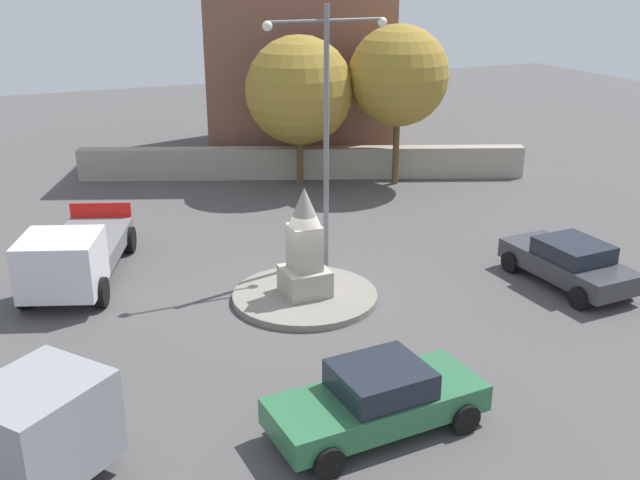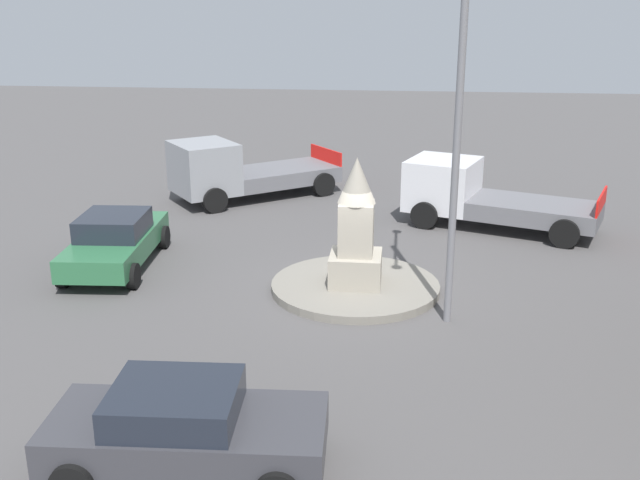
{
  "view_description": "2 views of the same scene",
  "coord_description": "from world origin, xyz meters",
  "views": [
    {
      "loc": [
        -7.13,
        -17.72,
        8.93
      ],
      "look_at": [
        0.5,
        0.08,
        1.68
      ],
      "focal_mm": 41.79,
      "sensor_mm": 36.0,
      "label": 1
    },
    {
      "loc": [
        16.94,
        0.99,
        6.85
      ],
      "look_at": [
        0.36,
        -0.82,
        1.38
      ],
      "focal_mm": 42.08,
      "sensor_mm": 36.0,
      "label": 2
    }
  ],
  "objects": [
    {
      "name": "car_green_approaching",
      "position": [
        -1.01,
        -6.37,
        0.73
      ],
      "size": [
        4.52,
        2.21,
        1.44
      ],
      "color": "#2D6B42",
      "rests_on": "ground"
    },
    {
      "name": "streetlamp",
      "position": [
        1.57,
        2.12,
        4.77
      ],
      "size": [
        3.8,
        0.28,
        7.85
      ],
      "color": "slate",
      "rests_on": "ground"
    },
    {
      "name": "ground_plane",
      "position": [
        0.0,
        0.0,
        0.0
      ],
      "size": [
        80.0,
        80.0,
        0.0
      ],
      "primitive_type": "plane",
      "color": "#4F4C4C"
    },
    {
      "name": "traffic_island",
      "position": [
        0.0,
        0.0,
        0.1
      ],
      "size": [
        4.09,
        4.09,
        0.19
      ],
      "primitive_type": "cylinder",
      "color": "gray",
      "rests_on": "ground"
    },
    {
      "name": "truck_grey_parked_left",
      "position": [
        -8.02,
        -4.64,
        1.01
      ],
      "size": [
        5.27,
        5.94,
        2.14
      ],
      "color": "gray",
      "rests_on": "ground"
    },
    {
      "name": "truck_white_parked_right",
      "position": [
        -5.82,
        3.44,
        0.96
      ],
      "size": [
        3.95,
        6.13,
        1.98
      ],
      "color": "silver",
      "rests_on": "ground"
    },
    {
      "name": "monument",
      "position": [
        0.0,
        0.0,
        1.53
      ],
      "size": [
        1.23,
        1.23,
        3.09
      ],
      "color": "#9E9687",
      "rests_on": "traffic_island"
    },
    {
      "name": "car_dark_grey_far_side",
      "position": [
        7.49,
        -2.08,
        0.72
      ],
      "size": [
        2.16,
        4.22,
        1.38
      ],
      "color": "#38383D",
      "rests_on": "ground"
    }
  ]
}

